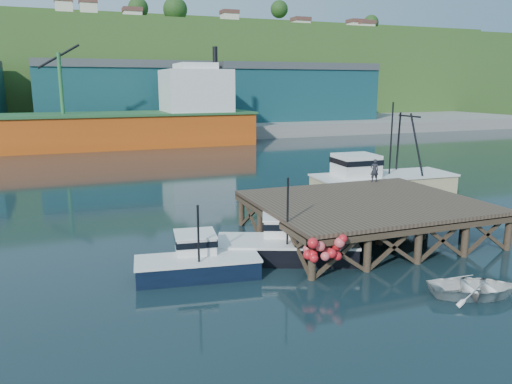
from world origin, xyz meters
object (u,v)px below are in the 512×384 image
dinghy (475,287)px  dockworker (374,170)px  boat_black (287,243)px  trawler (381,179)px  boat_navy (197,260)px

dinghy → dockworker: (3.83, 13.07, 2.50)m
boat_black → trawler: (12.08, 9.51, 0.70)m
boat_black → dinghy: 8.77m
dockworker → boat_black: bearing=49.3°
boat_navy → boat_black: boat_black is taller
boat_black → dockworker: size_ratio=4.80×
boat_navy → trawler: (16.81, 10.19, 0.79)m
dinghy → dockworker: bearing=3.4°
dockworker → trawler: bearing=-115.2°
boat_navy → dinghy: (10.00, -6.32, -0.31)m
trawler → dinghy: (-6.81, -16.52, -1.10)m
dinghy → dockworker: dockworker is taller
boat_navy → trawler: size_ratio=0.53×
trawler → dinghy: trawler is taller
boat_navy → boat_black: size_ratio=0.79×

